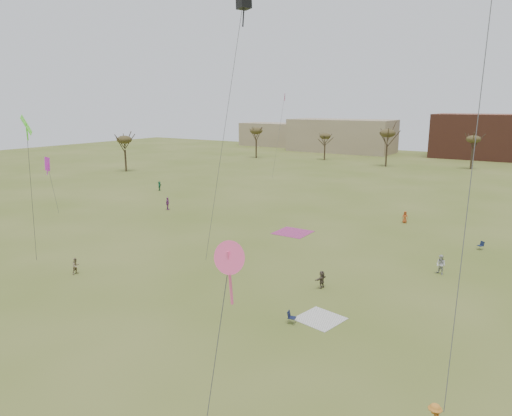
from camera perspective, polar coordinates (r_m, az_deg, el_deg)
The scene contains 16 objects.
ground at distance 35.13m, azimuth -10.98°, elevation -12.46°, with size 260.00×260.00×0.00m, color #47591C.
spectator_fore_b at distance 44.43m, azimuth -21.23°, elevation -6.64°, with size 0.72×0.56×1.48m, color #8F7D5B.
spectator_fore_c at distance 38.81m, azimuth 8.06°, elevation -8.67°, with size 1.36×0.43×1.47m, color brown.
spectator_mid_d at distance 67.24m, azimuth -10.80°, elevation 0.54°, with size 1.05×0.44×1.80m, color #8D3B8A.
spectator_mid_e at distance 44.44m, azimuth 21.74°, elevation -6.48°, with size 0.86×0.67×1.77m, color #BBBBBB.
flyer_far_a at distance 82.63m, azimuth -11.76°, elevation 2.68°, with size 1.48×0.47×1.60m, color #26734A.
flyer_far_b at distance 61.73m, azimuth 17.81°, elevation -1.07°, with size 0.74×0.48×1.51m, color #AE4B1D.
blanket_cream at distance 33.86m, azimuth 7.87°, elevation -13.33°, with size 2.86×2.86×0.03m, color silver.
blanket_plum at distance 54.74m, azimuth 4.53°, elevation -3.02°, with size 3.89×3.89×0.03m, color #A43270.
camp_chair_center at distance 32.95m, azimuth 4.40°, elevation -13.51°, with size 0.64×0.60×0.87m.
camp_chair_right at distance 53.59m, azimuth 25.82°, elevation -4.34°, with size 0.73×0.74×0.87m.
kites_aloft at distance 37.76m, azimuth 2.14°, elevation 18.34°, with size 66.30×65.93×24.52m.
tree_line at distance 105.10m, azimuth 19.16°, elevation 7.80°, with size 117.44×49.32×8.91m.
building_tan at distance 149.43m, azimuth 10.43°, elevation 8.73°, with size 32.00×14.00×10.00m, color #937F60.
building_brick at distance 143.93m, azimuth 26.23°, elevation 7.90°, with size 26.00×16.00×12.00m, color brown.
building_tan_west at distance 169.33m, azimuth 1.85°, elevation 9.03°, with size 20.00×12.00×8.00m, color #937F60.
Camera 1 is at (22.47, -22.59, 14.79)m, focal length 32.59 mm.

